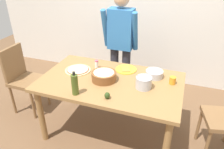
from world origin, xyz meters
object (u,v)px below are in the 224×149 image
at_px(plate_with_slice, 126,69).
at_px(chair_wooden_left, 22,76).
at_px(person_cook, 121,42).
at_px(dining_table, 111,87).
at_px(mixing_bowl_steel, 154,74).
at_px(olive_oil_bottle, 75,84).
at_px(steel_pot, 144,82).
at_px(cup_orange, 173,80).
at_px(avocado, 107,96).
at_px(pizza_raw_on_board, 78,70).
at_px(salt_shaker, 97,64).
at_px(popcorn_bowl, 104,75).

bearing_deg(plate_with_slice, chair_wooden_left, -170.03).
bearing_deg(person_cook, plate_with_slice, -64.44).
bearing_deg(dining_table, mixing_bowl_steel, 28.52).
xyz_separation_m(olive_oil_bottle, steel_pot, (0.63, 0.35, -0.05)).
relative_size(cup_orange, avocado, 1.21).
relative_size(pizza_raw_on_board, steel_pot, 1.80).
distance_m(person_cook, olive_oil_bottle, 1.14).
distance_m(olive_oil_bottle, salt_shaker, 0.61).
bearing_deg(person_cook, salt_shaker, -105.59).
bearing_deg(cup_orange, steel_pot, -146.61).
bearing_deg(chair_wooden_left, steel_pot, -2.78).
xyz_separation_m(popcorn_bowl, steel_pot, (0.46, -0.01, 0.00)).
height_order(dining_table, pizza_raw_on_board, pizza_raw_on_board).
distance_m(dining_table, person_cook, 0.81).
xyz_separation_m(popcorn_bowl, cup_orange, (0.74, 0.18, -0.02)).
bearing_deg(salt_shaker, avocado, -58.14).
relative_size(plate_with_slice, salt_shaker, 2.45).
bearing_deg(olive_oil_bottle, pizza_raw_on_board, 114.82).
bearing_deg(salt_shaker, olive_oil_bottle, -87.77).
height_order(mixing_bowl_steel, cup_orange, cup_orange).
bearing_deg(dining_table, pizza_raw_on_board, 168.88).
distance_m(chair_wooden_left, cup_orange, 2.01).
xyz_separation_m(person_cook, plate_with_slice, (0.22, -0.45, -0.17)).
relative_size(dining_table, mixing_bowl_steel, 8.00).
bearing_deg(chair_wooden_left, plate_with_slice, 9.97).
relative_size(olive_oil_bottle, salt_shaker, 2.42).
bearing_deg(plate_with_slice, steel_pot, -48.84).
height_order(person_cook, cup_orange, person_cook).
bearing_deg(popcorn_bowl, avocado, -63.51).
relative_size(person_cook, chair_wooden_left, 1.71).
bearing_deg(cup_orange, dining_table, -166.59).
bearing_deg(mixing_bowl_steel, avocado, -121.64).
relative_size(person_cook, plate_with_slice, 6.23).
xyz_separation_m(plate_with_slice, avocado, (-0.00, -0.65, 0.03)).
bearing_deg(cup_orange, popcorn_bowl, -166.62).
relative_size(pizza_raw_on_board, popcorn_bowl, 1.11).
height_order(dining_table, chair_wooden_left, chair_wooden_left).
height_order(chair_wooden_left, mixing_bowl_steel, chair_wooden_left).
distance_m(pizza_raw_on_board, plate_with_slice, 0.59).
distance_m(person_cook, steel_pot, 0.94).
xyz_separation_m(pizza_raw_on_board, popcorn_bowl, (0.39, -0.11, 0.05)).
bearing_deg(avocado, dining_table, 104.56).
bearing_deg(mixing_bowl_steel, cup_orange, -21.96).
height_order(dining_table, avocado, avocado).
distance_m(plate_with_slice, popcorn_bowl, 0.37).
bearing_deg(salt_shaker, dining_table, -40.88).
bearing_deg(pizza_raw_on_board, steel_pot, -7.95).
bearing_deg(plate_with_slice, mixing_bowl_steel, -9.33).
distance_m(dining_table, plate_with_slice, 0.33).
relative_size(plate_with_slice, popcorn_bowl, 0.93).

